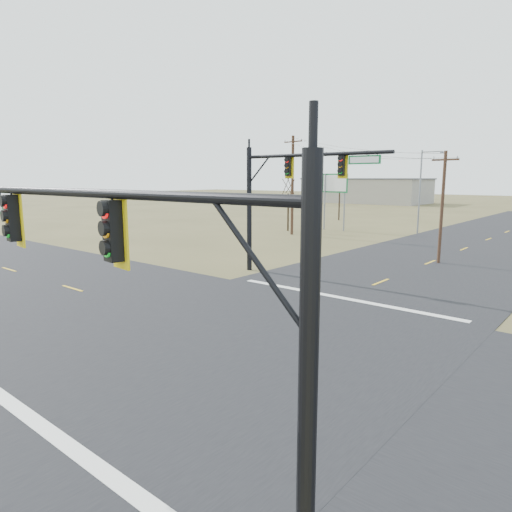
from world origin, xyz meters
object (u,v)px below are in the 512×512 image
at_px(mast_arm_near, 114,256).
at_px(utility_pole_near, 442,205).
at_px(utility_pole_far, 292,184).
at_px(streetlight_c, 422,187).
at_px(mast_arm_far, 286,183).
at_px(bare_tree_a, 288,185).
at_px(bare_tree_b, 340,182).
at_px(highway_sign, 335,191).

height_order(mast_arm_near, utility_pole_near, utility_pole_near).
bearing_deg(utility_pole_far, streetlight_c, 43.35).
distance_m(mast_arm_near, mast_arm_far, 19.71).
height_order(bare_tree_a, bare_tree_b, bare_tree_b).
relative_size(utility_pole_far, streetlight_c, 1.16).
distance_m(streetlight_c, bare_tree_a, 14.07).
xyz_separation_m(streetlight_c, bare_tree_a, (-12.22, -6.97, 0.25)).
bearing_deg(highway_sign, streetlight_c, 25.63).
bearing_deg(mast_arm_far, bare_tree_b, 102.34).
xyz_separation_m(streetlight_c, bare_tree_b, (-14.44, 8.25, 0.40)).
bearing_deg(bare_tree_b, mast_arm_far, -65.09).
bearing_deg(utility_pole_near, mast_arm_near, -83.06).
bearing_deg(highway_sign, mast_arm_near, -59.26).
bearing_deg(utility_pole_far, bare_tree_a, 133.03).
bearing_deg(bare_tree_a, mast_arm_near, -58.10).
relative_size(utility_pole_near, bare_tree_a, 1.18).
bearing_deg(highway_sign, utility_pole_near, -33.89).
height_order(mast_arm_near, bare_tree_a, bare_tree_a).
bearing_deg(utility_pole_far, mast_arm_near, -59.01).
bearing_deg(bare_tree_a, streetlight_c, 29.70).
height_order(mast_arm_far, highway_sign, mast_arm_far).
xyz_separation_m(highway_sign, bare_tree_a, (-3.64, -3.80, 0.67)).
height_order(utility_pole_near, utility_pole_far, utility_pole_far).
xyz_separation_m(utility_pole_near, bare_tree_a, (-19.63, 9.25, 1.09)).
bearing_deg(utility_pole_near, streetlight_c, 114.53).
relative_size(utility_pole_near, bare_tree_b, 1.16).
bearing_deg(highway_sign, utility_pole_far, -97.12).
bearing_deg(bare_tree_a, utility_pole_far, -46.97).
relative_size(streetlight_c, bare_tree_b, 1.32).
xyz_separation_m(mast_arm_far, highway_sign, (-10.26, 23.29, -1.07)).
distance_m(utility_pole_far, bare_tree_a, 3.32).
distance_m(utility_pole_near, bare_tree_a, 21.72).
relative_size(mast_arm_far, bare_tree_a, 1.47).
distance_m(utility_pole_far, streetlight_c, 13.70).
bearing_deg(utility_pole_far, highway_sign, 77.55).
distance_m(mast_arm_near, utility_pole_far, 40.27).
bearing_deg(utility_pole_near, utility_pole_far, 158.54).
distance_m(mast_arm_near, highway_sign, 45.11).
relative_size(mast_arm_far, utility_pole_far, 0.94).
bearing_deg(utility_pole_near, highway_sign, 140.78).
bearing_deg(utility_pole_near, bare_tree_b, 131.75).
bearing_deg(mast_arm_far, bare_tree_a, 112.93).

